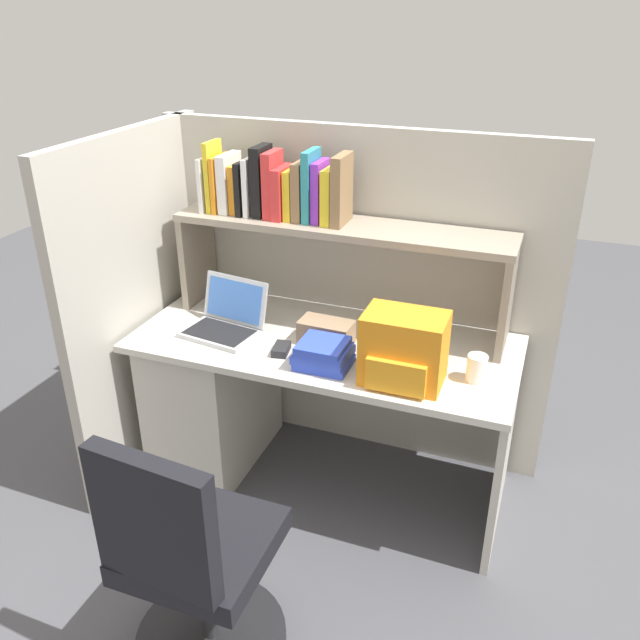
{
  "coord_description": "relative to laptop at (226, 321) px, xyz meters",
  "views": [
    {
      "loc": [
        0.84,
        -2.29,
        2.03
      ],
      "look_at": [
        0.0,
        -0.05,
        0.85
      ],
      "focal_mm": 37.02,
      "sensor_mm": 36.0,
      "label": 1
    }
  ],
  "objects": [
    {
      "name": "desk",
      "position": [
        0.03,
        0.07,
        -0.38
      ],
      "size": [
        1.6,
        0.7,
        0.73
      ],
      "color": "beige",
      "rests_on": "ground_plane"
    },
    {
      "name": "backpack",
      "position": [
        0.81,
        -0.13,
        0.08
      ],
      "size": [
        0.3,
        0.23,
        0.27
      ],
      "color": "orange",
      "rests_on": "desk"
    },
    {
      "name": "office_chair",
      "position": [
        0.35,
        -0.94,
        -0.39
      ],
      "size": [
        0.52,
        0.52,
        0.93
      ],
      "rotation": [
        0.0,
        0.0,
        3.06
      ],
      "color": "black",
      "rests_on": "ground_plane"
    },
    {
      "name": "reference_books_on_shelf",
      "position": [
        0.14,
        0.26,
        0.53
      ],
      "size": [
        0.64,
        0.18,
        0.3
      ],
      "color": "white",
      "rests_on": "overhead_hutch"
    },
    {
      "name": "cubicle_partition_left",
      "position": [
        -0.43,
        0.02,
        -0.01
      ],
      "size": [
        0.05,
        1.06,
        1.55
      ],
      "primitive_type": "cube",
      "color": "#B2ADA0",
      "rests_on": "ground_plane"
    },
    {
      "name": "overhead_hutch",
      "position": [
        0.42,
        0.27,
        0.3
      ],
      "size": [
        1.44,
        0.28,
        0.45
      ],
      "color": "gray",
      "rests_on": "desk"
    },
    {
      "name": "desk_book_stack",
      "position": [
        0.49,
        -0.13,
        0.0
      ],
      "size": [
        0.21,
        0.19,
        0.11
      ],
      "color": "blue",
      "rests_on": "desk"
    },
    {
      "name": "paper_cup",
      "position": [
        1.06,
        -0.03,
        0.0
      ],
      "size": [
        0.08,
        0.08,
        0.11
      ],
      "primitive_type": "cylinder",
      "color": "white",
      "rests_on": "desk"
    },
    {
      "name": "tissue_box",
      "position": [
        0.44,
        0.05,
        -0.0
      ],
      "size": [
        0.22,
        0.13,
        0.1
      ],
      "primitive_type": "cube",
      "rotation": [
        0.0,
        0.0,
        -0.04
      ],
      "color": "#9E7F60",
      "rests_on": "desk"
    },
    {
      "name": "ground_plane",
      "position": [
        0.42,
        0.07,
        -0.78
      ],
      "size": [
        8.0,
        8.0,
        0.0
      ],
      "primitive_type": "plane",
      "color": "#4C4C51"
    },
    {
      "name": "laptop",
      "position": [
        0.0,
        0.0,
        0.0
      ],
      "size": [
        0.34,
        0.3,
        0.22
      ],
      "color": "#B7BABF",
      "rests_on": "desk"
    },
    {
      "name": "computer_mouse",
      "position": [
        0.3,
        -0.09,
        -0.03
      ],
      "size": [
        0.08,
        0.11,
        0.03
      ],
      "primitive_type": "cube",
      "rotation": [
        0.0,
        0.0,
        0.18
      ],
      "color": "#262628",
      "rests_on": "desk"
    },
    {
      "name": "cubicle_partition_rear",
      "position": [
        0.42,
        0.45,
        -0.01
      ],
      "size": [
        1.84,
        0.05,
        1.55
      ],
      "primitive_type": "cube",
      "color": "#B2ADA0",
      "rests_on": "ground_plane"
    }
  ]
}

